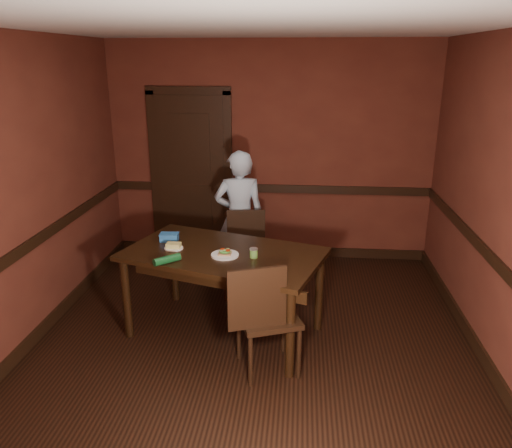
% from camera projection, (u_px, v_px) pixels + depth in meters
% --- Properties ---
extents(floor, '(4.00, 4.50, 0.01)m').
position_uv_depth(floor, '(252.00, 346.00, 4.50)').
color(floor, black).
rests_on(floor, ground).
extents(ceiling, '(4.00, 4.50, 0.01)m').
position_uv_depth(ceiling, '(252.00, 25.00, 3.65)').
color(ceiling, silver).
rests_on(ceiling, ground).
extents(wall_back, '(4.00, 0.02, 2.70)m').
position_uv_depth(wall_back, '(270.00, 153.00, 6.20)').
color(wall_back, '#56251A').
rests_on(wall_back, ground).
extents(wall_front, '(4.00, 0.02, 2.70)m').
position_uv_depth(wall_front, '(195.00, 360.00, 1.95)').
color(wall_front, '#56251A').
rests_on(wall_front, ground).
extents(wall_left, '(0.02, 4.50, 2.70)m').
position_uv_depth(wall_left, '(19.00, 197.00, 4.25)').
color(wall_left, '#56251A').
rests_on(wall_left, ground).
extents(wall_right, '(0.02, 4.50, 2.70)m').
position_uv_depth(wall_right, '(506.00, 209.00, 3.90)').
color(wall_right, '#56251A').
rests_on(wall_right, ground).
extents(dado_back, '(4.00, 0.03, 0.10)m').
position_uv_depth(dado_back, '(270.00, 189.00, 6.33)').
color(dado_back, black).
rests_on(dado_back, ground).
extents(dado_left, '(0.03, 4.50, 0.10)m').
position_uv_depth(dado_left, '(28.00, 246.00, 4.39)').
color(dado_left, black).
rests_on(dado_left, ground).
extents(dado_right, '(0.03, 4.50, 0.10)m').
position_uv_depth(dado_right, '(495.00, 262.00, 4.04)').
color(dado_right, black).
rests_on(dado_right, ground).
extents(baseboard_back, '(4.00, 0.03, 0.12)m').
position_uv_depth(baseboard_back, '(269.00, 250.00, 6.59)').
color(baseboard_back, black).
rests_on(baseboard_back, ground).
extents(baseboard_left, '(0.03, 4.50, 0.12)m').
position_uv_depth(baseboard_left, '(41.00, 330.00, 4.65)').
color(baseboard_left, black).
rests_on(baseboard_left, ground).
extents(baseboard_right, '(0.03, 4.50, 0.12)m').
position_uv_depth(baseboard_right, '(481.00, 352.00, 4.31)').
color(baseboard_right, black).
rests_on(baseboard_right, ground).
extents(door, '(1.05, 0.07, 2.20)m').
position_uv_depth(door, '(191.00, 172.00, 6.34)').
color(door, black).
rests_on(door, ground).
extents(dining_table, '(1.96, 1.46, 0.82)m').
position_uv_depth(dining_table, '(224.00, 293.00, 4.61)').
color(dining_table, black).
rests_on(dining_table, floor).
extents(chair_far, '(0.48, 0.48, 0.90)m').
position_uv_depth(chair_far, '(242.00, 255.00, 5.39)').
color(chair_far, black).
rests_on(chair_far, floor).
extents(chair_near, '(0.59, 0.59, 0.99)m').
position_uv_depth(chair_near, '(268.00, 315.00, 4.04)').
color(chair_near, black).
rests_on(chair_near, floor).
extents(person, '(0.61, 0.46, 1.53)m').
position_uv_depth(person, '(239.00, 218.00, 5.61)').
color(person, '#AAC5D9').
rests_on(person, floor).
extents(sandwich_plate, '(0.25, 0.25, 0.06)m').
position_uv_depth(sandwich_plate, '(225.00, 254.00, 4.39)').
color(sandwich_plate, white).
rests_on(sandwich_plate, dining_table).
extents(sauce_jar, '(0.07, 0.07, 0.09)m').
position_uv_depth(sauce_jar, '(254.00, 253.00, 4.34)').
color(sauce_jar, '#60963D').
rests_on(sauce_jar, dining_table).
extents(cheese_saucer, '(0.17, 0.17, 0.05)m').
position_uv_depth(cheese_saucer, '(174.00, 246.00, 4.55)').
color(cheese_saucer, white).
rests_on(cheese_saucer, dining_table).
extents(food_tub, '(0.18, 0.13, 0.07)m').
position_uv_depth(food_tub, '(169.00, 237.00, 4.74)').
color(food_tub, '#317ACE').
rests_on(food_tub, dining_table).
extents(wrapped_veg, '(0.22, 0.21, 0.07)m').
position_uv_depth(wrapped_veg, '(167.00, 260.00, 4.23)').
color(wrapped_veg, '#124A20').
rests_on(wrapped_veg, dining_table).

